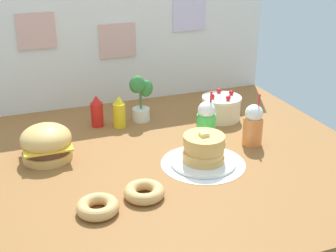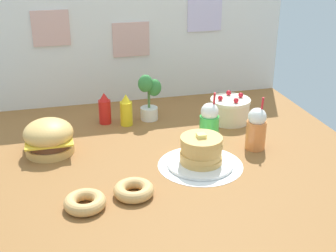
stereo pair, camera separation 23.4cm
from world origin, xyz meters
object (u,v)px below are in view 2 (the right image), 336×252
at_px(burger, 49,137).
at_px(pancake_stack, 201,152).
at_px(layer_cake, 230,110).
at_px(mustard_bottle, 126,111).
at_px(donut_chocolate, 134,190).
at_px(cream_soda_cup, 209,123).
at_px(ketchup_bottle, 105,109).
at_px(donut_pink_glaze, 85,202).
at_px(orange_float_cup, 256,129).
at_px(potted_plant, 149,95).

height_order(burger, pancake_stack, burger).
relative_size(burger, pancake_stack, 0.78).
relative_size(layer_cake, mustard_bottle, 1.25).
bearing_deg(donut_chocolate, cream_soda_cup, 41.33).
height_order(ketchup_bottle, mustard_bottle, same).
distance_m(layer_cake, donut_pink_glaze, 1.18).
distance_m(burger, orange_float_cup, 1.08).
bearing_deg(ketchup_bottle, pancake_stack, -59.08).
height_order(layer_cake, potted_plant, potted_plant).
height_order(donut_chocolate, potted_plant, potted_plant).
height_order(pancake_stack, cream_soda_cup, cream_soda_cup).
xyz_separation_m(orange_float_cup, potted_plant, (-0.46, 0.53, 0.04)).
relative_size(mustard_bottle, potted_plant, 0.66).
bearing_deg(burger, mustard_bottle, 30.63).
xyz_separation_m(mustard_bottle, cream_soda_cup, (0.39, -0.35, 0.02)).
distance_m(layer_cake, ketchup_bottle, 0.75).
height_order(burger, cream_soda_cup, cream_soda_cup).
bearing_deg(donut_pink_glaze, cream_soda_cup, 34.01).
height_order(burger, donut_chocolate, burger).
xyz_separation_m(layer_cake, donut_pink_glaze, (-0.93, -0.73, -0.05)).
xyz_separation_m(cream_soda_cup, donut_chocolate, (-0.49, -0.44, -0.08)).
bearing_deg(pancake_stack, donut_pink_glaze, -157.86).
xyz_separation_m(pancake_stack, ketchup_bottle, (-0.39, 0.65, 0.02)).
relative_size(cream_soda_cup, orange_float_cup, 1.00).
relative_size(layer_cake, donut_pink_glaze, 1.34).
bearing_deg(orange_float_cup, ketchup_bottle, 143.45).
bearing_deg(potted_plant, orange_float_cup, -49.13).
xyz_separation_m(mustard_bottle, donut_pink_glaze, (-0.32, -0.83, -0.06)).
xyz_separation_m(burger, donut_pink_glaze, (0.13, -0.57, -0.06)).
height_order(pancake_stack, donut_chocolate, pancake_stack).
xyz_separation_m(layer_cake, potted_plant, (-0.46, 0.15, 0.08)).
relative_size(ketchup_bottle, mustard_bottle, 1.00).
bearing_deg(orange_float_cup, burger, 168.41).
height_order(burger, potted_plant, potted_plant).
height_order(orange_float_cup, potted_plant, potted_plant).
bearing_deg(ketchup_bottle, donut_pink_glaze, -102.47).
bearing_deg(cream_soda_cup, layer_cake, 48.74).
relative_size(pancake_stack, layer_cake, 1.36).
height_order(pancake_stack, mustard_bottle, mustard_bottle).
xyz_separation_m(burger, orange_float_cup, (1.06, -0.22, 0.03)).
bearing_deg(mustard_bottle, pancake_stack, -65.51).
xyz_separation_m(burger, layer_cake, (1.06, 0.16, -0.01)).
bearing_deg(cream_soda_cup, burger, 174.14).
bearing_deg(mustard_bottle, potted_plant, 19.24).
bearing_deg(ketchup_bottle, burger, -135.50).
xyz_separation_m(mustard_bottle, orange_float_cup, (0.61, -0.48, 0.02)).
height_order(ketchup_bottle, donut_pink_glaze, ketchup_bottle).
distance_m(pancake_stack, mustard_bottle, 0.65).
xyz_separation_m(donut_pink_glaze, donut_chocolate, (0.21, 0.04, 0.00)).
distance_m(pancake_stack, donut_pink_glaze, 0.63).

